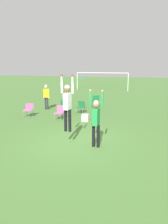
% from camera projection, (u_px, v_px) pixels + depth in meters
% --- Properties ---
extents(ground_plane, '(120.00, 120.00, 0.00)m').
position_uv_depth(ground_plane, '(77.00, 143.00, 9.01)').
color(ground_plane, '#4C7A38').
extents(person_jumping, '(0.56, 0.41, 2.28)m').
position_uv_depth(person_jumping, '(67.00, 101.00, 8.56)').
color(person_jumping, black).
rests_on(person_jumping, ground_plane).
extents(person_defending, '(0.57, 0.43, 2.24)m').
position_uv_depth(person_defending, '(96.00, 117.00, 8.33)').
color(person_defending, black).
rests_on(person_defending, ground_plane).
extents(frisbee, '(0.23, 0.23, 0.02)m').
position_uv_depth(frisbee, '(82.00, 78.00, 8.36)').
color(frisbee, '#2D9EDB').
extents(camping_chair_0, '(0.68, 0.73, 0.82)m').
position_uv_depth(camping_chair_0, '(28.00, 109.00, 13.71)').
color(camping_chair_0, gray).
rests_on(camping_chair_0, ground_plane).
extents(camping_chair_1, '(0.77, 0.84, 0.89)m').
position_uv_depth(camping_chair_1, '(64.00, 105.00, 14.92)').
color(camping_chair_1, gray).
rests_on(camping_chair_1, ground_plane).
extents(camping_chair_2, '(0.76, 0.83, 0.91)m').
position_uv_depth(camping_chair_2, '(95.00, 101.00, 16.85)').
color(camping_chair_2, gray).
rests_on(camping_chair_2, ground_plane).
extents(camping_chair_4, '(0.69, 0.73, 0.80)m').
position_uv_depth(camping_chair_4, '(81.00, 106.00, 14.76)').
color(camping_chair_4, gray).
rests_on(camping_chair_4, ground_plane).
extents(camping_chair_5, '(0.51, 0.54, 0.84)m').
position_uv_depth(camping_chair_5, '(60.00, 111.00, 12.96)').
color(camping_chair_5, gray).
rests_on(camping_chair_5, ground_plane).
extents(person_spectator_near, '(0.52, 0.38, 1.83)m').
position_uv_depth(person_spectator_near, '(46.00, 94.00, 15.93)').
color(person_spectator_near, '#2D2D38').
rests_on(person_spectator_near, ground_plane).
extents(cooler_box, '(0.38, 0.33, 0.41)m').
position_uv_depth(cooler_box, '(85.00, 118.00, 12.60)').
color(cooler_box, white).
rests_on(cooler_box, ground_plane).
extents(soccer_goal, '(7.10, 0.10, 2.35)m').
position_uv_depth(soccer_goal, '(102.00, 76.00, 29.06)').
color(soccer_goal, white).
rests_on(soccer_goal, ground_plane).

